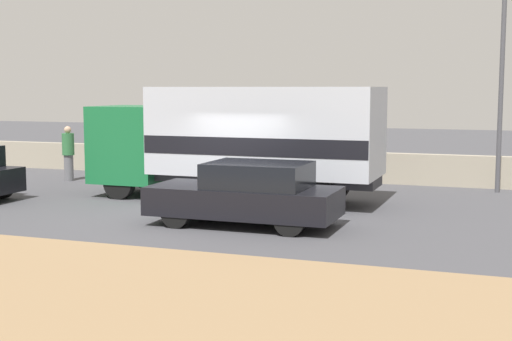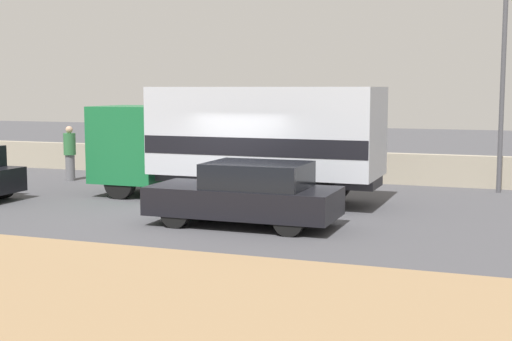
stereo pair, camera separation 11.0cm
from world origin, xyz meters
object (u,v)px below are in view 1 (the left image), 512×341
object	(u,v)px
street_lamp	(503,37)
box_truck	(242,138)
pedestrian	(68,153)
car_hatchback	(248,194)

from	to	relation	value
street_lamp	box_truck	world-z (taller)	street_lamp
box_truck	pedestrian	world-z (taller)	box_truck
car_hatchback	box_truck	bearing A→B (deg)	-67.07
box_truck	street_lamp	bearing A→B (deg)	-148.40
car_hatchback	pedestrian	distance (m)	10.01
box_truck	car_hatchback	xyz separation A→B (m)	(1.42, -3.35, -1.03)
street_lamp	car_hatchback	distance (m)	9.87
street_lamp	pedestrian	bearing A→B (deg)	-171.40
street_lamp	car_hatchback	size ratio (longest dim) A/B	1.88
street_lamp	pedestrian	distance (m)	14.29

